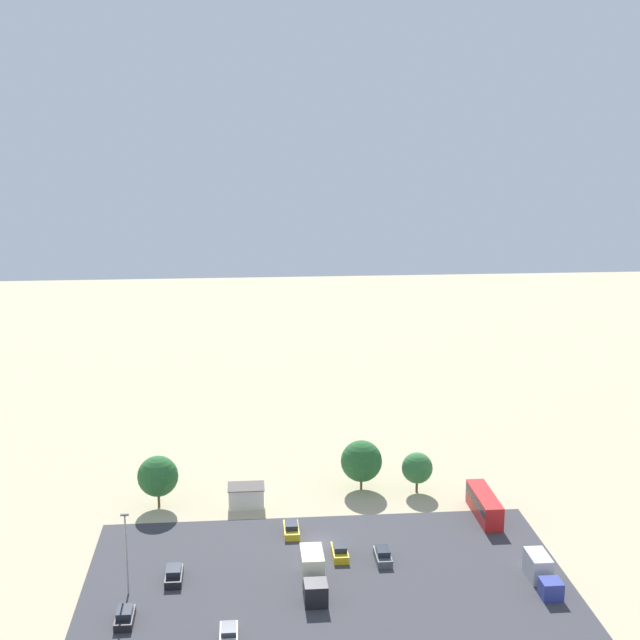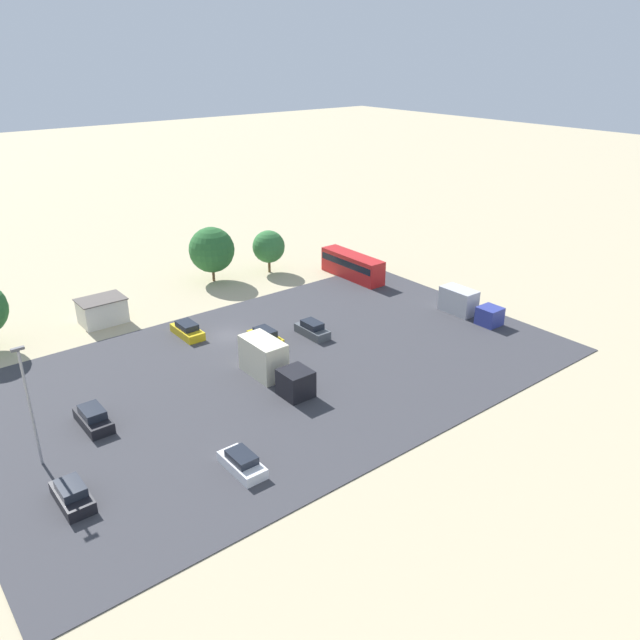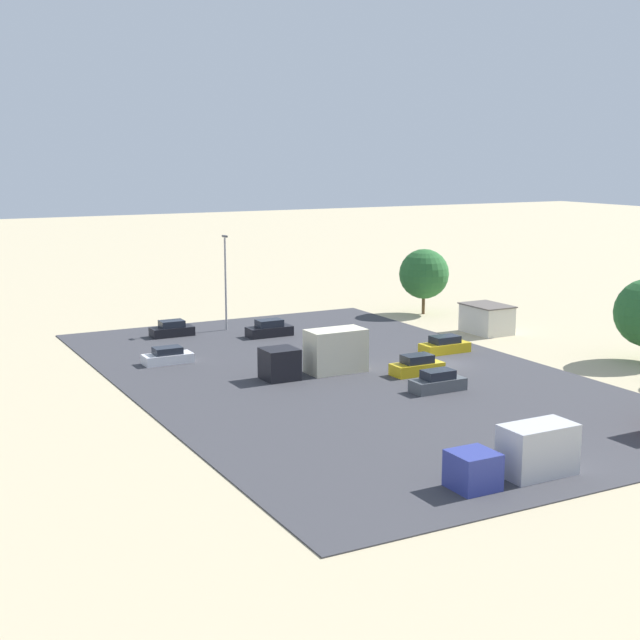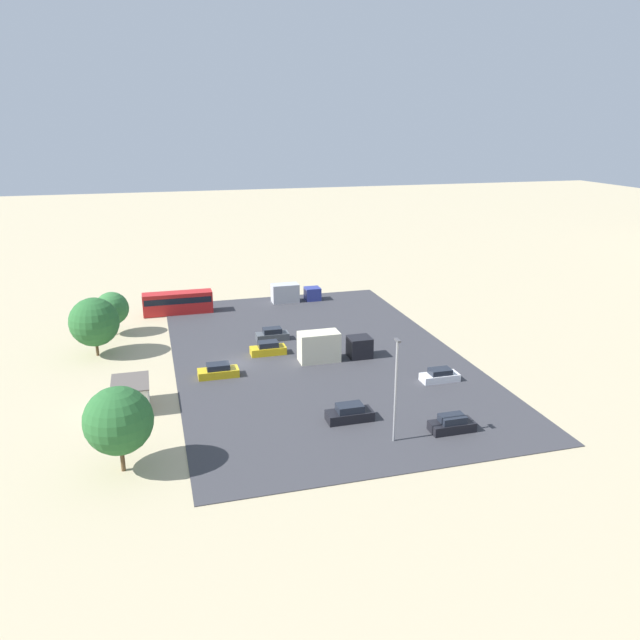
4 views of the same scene
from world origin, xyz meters
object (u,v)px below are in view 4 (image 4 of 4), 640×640
Objects in this scene: parked_car_1 at (272,335)px; parked_car_2 at (350,414)px; parked_truck_0 at (293,293)px; parked_car_5 at (452,424)px; parked_car_4 at (218,371)px; parked_car_3 at (268,349)px; parked_truck_1 at (331,347)px; shed_building at (131,395)px; parked_car_0 at (440,376)px; bus at (178,302)px.

parked_car_2 is (24.89, 2.58, 0.01)m from parked_car_1.
parked_car_5 is at bearing 5.15° from parked_truck_0.
parked_car_5 reaches higher than parked_car_4.
parked_car_3 reaches higher than parked_car_5.
parked_car_1 is 18.70m from parked_truck_0.
parked_car_2 reaches higher than parked_car_1.
parked_truck_1 is at bearing -119.11° from parked_car_3.
parked_car_4 is (-5.73, 9.33, -0.74)m from shed_building.
shed_building is 10.97m from parked_car_4.
parked_car_5 is (18.85, 19.42, 0.01)m from parked_car_4.
parked_car_0 is at bearing 117.08° from parked_car_2.
parked_car_5 is (24.41, 12.63, -0.03)m from parked_car_3.
parked_car_3 is (-19.82, -4.12, -0.01)m from parked_car_2.
parked_car_1 is (-16.36, 17.66, -0.70)m from shed_building.
parked_truck_1 is (-7.43, 23.04, 0.26)m from shed_building.
parked_truck_1 is at bearing 45.99° from parked_car_0.
parked_car_3 is (20.69, 9.70, -1.06)m from bus.
parked_car_2 reaches higher than parked_car_3.
parked_truck_1 reaches higher than parked_car_2.
bus is 18.20m from parked_truck_0.
parked_truck_1 reaches higher than bus.
parked_car_2 is 20.25m from parked_car_3.
parked_car_0 is 24.81m from parked_car_4.
bus is at bearing 25.13° from parked_car_3.
parked_truck_1 reaches higher than parked_car_5.
parked_truck_1 is (-9.50, -9.84, 1.05)m from parked_car_0.
parked_truck_0 is at bearing -20.53° from parked_car_3.
parked_car_3 reaches higher than parked_car_0.
parked_car_4 is (-7.80, -23.55, 0.05)m from parked_car_0.
parked_truck_0 is (-42.27, 4.29, 0.64)m from parked_car_2.
parked_car_1 is at bearing -159.40° from parked_car_5.
parked_car_4 is (10.63, -8.34, -0.04)m from parked_car_1.
parked_truck_0 is at bearing -21.55° from parked_car_1.
bus is at bearing -145.88° from parked_truck_1.
parked_car_4 is at bearing -142.58° from parked_car_2.
shed_building reaches higher than parked_car_2.
parked_car_1 is 0.95× the size of parked_car_2.
parked_car_2 is at bearing 67.14° from shed_building.
bus is 2.39× the size of parked_car_1.
parked_car_2 is 0.50× the size of parked_truck_1.
shed_building is at bearing -36.02° from parked_truck_0.
parked_car_2 is at bearing -5.79° from parked_truck_0.
parked_car_0 is 0.93× the size of parked_car_4.
parked_car_1 is 0.55× the size of parked_truck_0.
parked_truck_1 reaches higher than parked_car_4.
parked_car_5 is (4.59, 8.50, -0.04)m from parked_car_2.
bus is at bearing -84.44° from parked_truck_0.
parked_car_3 is at bearing 25.13° from bus.
shed_building reaches higher than parked_car_3.
parked_car_1 is 10.46m from parked_truck_1.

